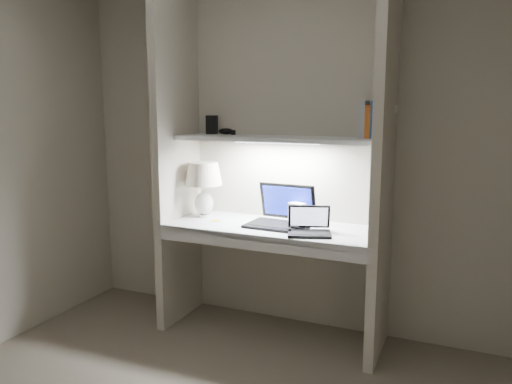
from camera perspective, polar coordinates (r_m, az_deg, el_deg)
The scene contains 17 objects.
back_wall at distance 3.55m, azimuth 3.42°, elevation 4.64°, with size 3.20×0.01×2.50m, color #BDB6A2.
alcove_panel_left at distance 3.63m, azimuth -9.03°, elevation 4.64°, with size 0.06×0.55×2.50m, color #BDB6A2.
alcove_panel_right at distance 3.10m, azimuth 14.44°, elevation 3.62°, with size 0.06×0.55×2.50m, color #BDB6A2.
desk at distance 3.38m, azimuth 1.74°, elevation -4.21°, with size 1.40×0.55×0.04m, color white.
desk_apron at distance 3.15m, azimuth -0.02°, elevation -5.78°, with size 1.46×0.03×0.10m, color silver.
shelf at distance 3.38m, azimuth 2.39°, elevation 6.09°, with size 1.40×0.36×0.03m, color silver.
strip_light at distance 3.38m, azimuth 2.39°, elevation 5.71°, with size 0.60×0.04×0.01m, color white.
table_lamp at distance 3.62m, azimuth -6.00°, elevation 1.35°, with size 0.27×0.27×0.40m.
laptop_main at distance 3.39m, azimuth 2.93°, elevation -2.77°, with size 0.42×0.37×0.27m.
laptop_netbook at distance 3.18m, azimuth 6.10°, elevation -4.04°, with size 0.33×0.31×0.17m.
speaker at distance 3.41m, azimuth 4.73°, elevation -2.49°, with size 0.11×0.07×0.15m, color silver.
mouse at distance 3.26m, azimuth 4.35°, elevation -4.12°, with size 0.09×0.06×0.03m, color black.
cable_coil at distance 3.30m, azimuth 5.38°, elevation -4.11°, with size 0.10×0.10×0.01m, color black.
sticky_note at distance 3.53m, azimuth -4.61°, elevation -3.28°, with size 0.07×0.07×0.00m, color gold.
book_row at distance 3.29m, azimuth 13.70°, elevation 7.94°, with size 0.22×0.16×0.24m.
shelf_box at distance 3.70m, azimuth -5.07°, elevation 7.66°, with size 0.08×0.06×0.14m, color black.
shelf_gadget at distance 3.62m, azimuth -3.45°, elevation 6.94°, with size 0.11×0.08×0.05m, color black.
Camera 1 is at (1.21, -1.83, 1.56)m, focal length 35.00 mm.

